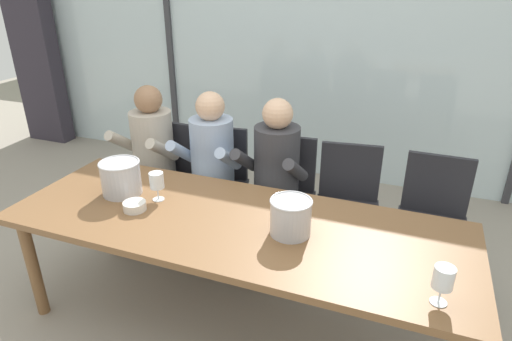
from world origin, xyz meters
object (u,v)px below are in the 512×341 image
at_px(chair_near_window_right, 433,213).
at_px(ice_bucket_primary, 291,216).
at_px(chair_left_of_center, 218,176).
at_px(person_pale_blue_shirt, 208,163).
at_px(chair_center, 284,188).
at_px(wine_glass_near_bucket, 157,182).
at_px(chair_near_curtain, 163,169).
at_px(chair_right_of_center, 347,198).
at_px(tasting_bowl, 135,206).
at_px(person_beige_jumper, 147,154).
at_px(dining_table, 233,231).
at_px(person_charcoal_jacket, 272,173).
at_px(wine_glass_by_left_taster, 443,279).
at_px(ice_bucket_secondary, 121,177).

xyz_separation_m(chair_near_window_right, ice_bucket_primary, (-0.72, -0.89, 0.31)).
xyz_separation_m(chair_left_of_center, person_pale_blue_shirt, (0.00, -0.15, 0.17)).
bearing_deg(chair_center, wine_glass_near_bucket, -126.15).
bearing_deg(wine_glass_near_bucket, person_pale_blue_shirt, 90.93).
height_order(chair_near_curtain, wine_glass_near_bucket, wine_glass_near_bucket).
xyz_separation_m(chair_right_of_center, chair_near_window_right, (0.56, 0.00, 0.00)).
bearing_deg(chair_near_curtain, tasting_bowl, -61.42).
xyz_separation_m(person_beige_jumper, ice_bucket_primary, (1.37, -0.73, 0.14)).
relative_size(dining_table, tasting_bowl, 19.62).
relative_size(chair_near_window_right, tasting_bowl, 6.82).
height_order(chair_left_of_center, chair_right_of_center, same).
height_order(ice_bucket_primary, tasting_bowl, ice_bucket_primary).
relative_size(chair_left_of_center, person_charcoal_jacket, 0.73).
bearing_deg(chair_right_of_center, wine_glass_by_left_taster, -71.59).
xyz_separation_m(ice_bucket_secondary, wine_glass_near_bucket, (0.25, 0.01, 0.01)).
bearing_deg(person_charcoal_jacket, chair_right_of_center, 21.61).
height_order(chair_right_of_center, ice_bucket_primary, ice_bucket_primary).
xyz_separation_m(chair_right_of_center, person_beige_jumper, (-1.53, -0.15, 0.17)).
bearing_deg(ice_bucket_secondary, person_pale_blue_shirt, 70.39).
height_order(person_charcoal_jacket, ice_bucket_primary, person_charcoal_jacket).
relative_size(chair_near_window_right, person_beige_jumper, 0.73).
height_order(chair_near_curtain, chair_right_of_center, same).
bearing_deg(chair_near_window_right, wine_glass_by_left_taster, -88.82).
bearing_deg(chair_right_of_center, ice_bucket_secondary, -153.84).
bearing_deg(wine_glass_by_left_taster, tasting_bowl, 173.03).
height_order(person_beige_jumper, ice_bucket_primary, person_beige_jumper).
relative_size(chair_left_of_center, tasting_bowl, 6.82).
height_order(chair_right_of_center, ice_bucket_secondary, ice_bucket_secondary).
bearing_deg(person_charcoal_jacket, ice_bucket_secondary, -132.57).
bearing_deg(wine_glass_near_bucket, chair_near_window_right, 27.71).
bearing_deg(tasting_bowl, dining_table, 9.57).
height_order(chair_near_window_right, person_pale_blue_shirt, person_pale_blue_shirt).
xyz_separation_m(chair_near_curtain, person_beige_jumper, (-0.04, -0.12, 0.17)).
distance_m(chair_center, wine_glass_by_left_taster, 1.59).
distance_m(wine_glass_by_left_taster, wine_glass_near_bucket, 1.60).
xyz_separation_m(chair_near_window_right, ice_bucket_secondary, (-1.81, -0.82, 0.32)).
bearing_deg(chair_right_of_center, dining_table, -126.21).
bearing_deg(chair_center, chair_right_of_center, -2.70).
bearing_deg(chair_near_curtain, wine_glass_by_left_taster, -25.08).
relative_size(person_charcoal_jacket, tasting_bowl, 9.29).
distance_m(person_charcoal_jacket, tasting_bowl, 0.99).
relative_size(person_pale_blue_shirt, ice_bucket_secondary, 4.94).
bearing_deg(chair_near_curtain, person_charcoal_jacket, -3.20).
height_order(chair_near_curtain, tasting_bowl, chair_near_curtain).
relative_size(chair_center, wine_glass_near_bucket, 5.06).
relative_size(person_charcoal_jacket, ice_bucket_secondary, 4.94).
bearing_deg(person_pale_blue_shirt, ice_bucket_secondary, -109.34).
bearing_deg(ice_bucket_secondary, person_beige_jumper, 112.72).
height_order(chair_left_of_center, wine_glass_near_bucket, wine_glass_near_bucket).
bearing_deg(chair_left_of_center, wine_glass_near_bucket, -95.16).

